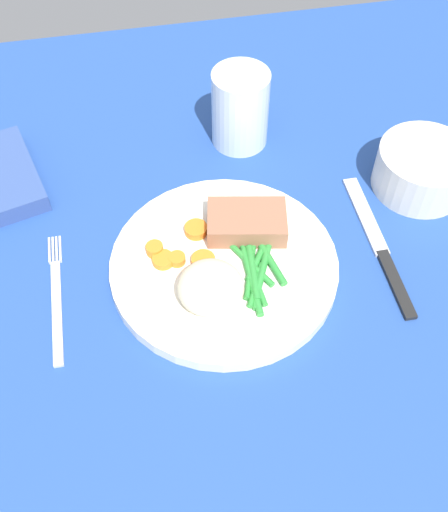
% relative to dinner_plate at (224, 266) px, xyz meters
% --- Properties ---
extents(dining_table, '(1.20, 0.90, 0.02)m').
position_rel_dinner_plate_xyz_m(dining_table, '(-0.03, 0.04, -0.02)').
color(dining_table, '#234793').
rests_on(dining_table, ground).
extents(dinner_plate, '(0.25, 0.25, 0.02)m').
position_rel_dinner_plate_xyz_m(dinner_plate, '(0.00, 0.00, 0.00)').
color(dinner_plate, white).
rests_on(dinner_plate, dining_table).
extents(meat_portion, '(0.10, 0.07, 0.03)m').
position_rel_dinner_plate_xyz_m(meat_portion, '(0.03, 0.04, 0.02)').
color(meat_portion, '#936047').
rests_on(meat_portion, dinner_plate).
extents(mashed_potatoes, '(0.07, 0.07, 0.04)m').
position_rel_dinner_plate_xyz_m(mashed_potatoes, '(-0.02, -0.04, 0.03)').
color(mashed_potatoes, beige).
rests_on(mashed_potatoes, dinner_plate).
extents(carrot_slices, '(0.07, 0.07, 0.01)m').
position_rel_dinner_plate_xyz_m(carrot_slices, '(-0.04, 0.02, 0.01)').
color(carrot_slices, orange).
rests_on(carrot_slices, dinner_plate).
extents(green_beans, '(0.05, 0.10, 0.01)m').
position_rel_dinner_plate_xyz_m(green_beans, '(0.03, -0.02, 0.01)').
color(green_beans, '#2D8C38').
rests_on(green_beans, dinner_plate).
extents(fork, '(0.01, 0.17, 0.00)m').
position_rel_dinner_plate_xyz_m(fork, '(-0.18, -0.00, -0.01)').
color(fork, silver).
rests_on(fork, dining_table).
extents(knife, '(0.02, 0.20, 0.01)m').
position_rel_dinner_plate_xyz_m(knife, '(0.18, -0.00, -0.01)').
color(knife, black).
rests_on(knife, dining_table).
extents(water_glass, '(0.07, 0.07, 0.10)m').
position_rel_dinner_plate_xyz_m(water_glass, '(0.06, 0.21, 0.03)').
color(water_glass, silver).
rests_on(water_glass, dining_table).
extents(salad_bowl, '(0.11, 0.11, 0.05)m').
position_rel_dinner_plate_xyz_m(salad_bowl, '(0.26, 0.08, 0.02)').
color(salad_bowl, silver).
rests_on(salad_bowl, dining_table).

